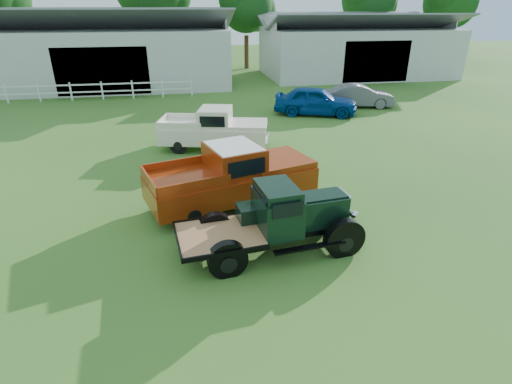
{
  "coord_description": "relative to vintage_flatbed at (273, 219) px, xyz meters",
  "views": [
    {
      "loc": [
        -1.62,
        -8.82,
        5.81
      ],
      "look_at": [
        0.2,
        1.2,
        1.05
      ],
      "focal_mm": 28.0,
      "sensor_mm": 36.0,
      "label": 1
    }
  ],
  "objects": [
    {
      "name": "red_pickup",
      "position": [
        -0.72,
        2.86,
        0.07
      ],
      "size": [
        5.81,
        3.58,
        1.98
      ],
      "primitive_type": null,
      "rotation": [
        0.0,
        0.0,
        0.29
      ],
      "color": "#8F2C0B",
      "rests_on": "ground"
    },
    {
      "name": "white_pickup",
      "position": [
        -0.8,
        8.52,
        -0.03
      ],
      "size": [
        5.16,
        2.99,
        1.78
      ],
      "primitive_type": null,
      "rotation": [
        0.0,
        0.0,
        -0.24
      ],
      "color": "white",
      "rests_on": "ground"
    },
    {
      "name": "tree_e",
      "position": [
        25.6,
        32.19,
        3.83
      ],
      "size": [
        5.7,
        5.7,
        9.5
      ],
      "primitive_type": null,
      "color": "black",
      "rests_on": "ground"
    },
    {
      "name": "misc_car_blue",
      "position": [
        5.54,
        13.6,
        -0.11
      ],
      "size": [
        5.12,
        3.43,
        1.62
      ],
      "primitive_type": "imported",
      "rotation": [
        0.0,
        0.0,
        1.22
      ],
      "color": "navy",
      "rests_on": "ground"
    },
    {
      "name": "ground",
      "position": [
        -0.4,
        0.19,
        -0.92
      ],
      "size": [
        120.0,
        120.0,
        0.0
      ],
      "primitive_type": "plane",
      "color": "#346124"
    },
    {
      "name": "tree_c",
      "position": [
        4.6,
        33.19,
        3.58
      ],
      "size": [
        5.4,
        5.4,
        9.0
      ],
      "primitive_type": null,
      "color": "black",
      "rests_on": "ground"
    },
    {
      "name": "fence_rail",
      "position": [
        -8.4,
        20.19,
        -0.32
      ],
      "size": [
        14.2,
        0.16,
        1.2
      ],
      "primitive_type": null,
      "color": "white",
      "rests_on": "ground"
    },
    {
      "name": "shed_right",
      "position": [
        13.6,
        27.19,
        1.68
      ],
      "size": [
        16.8,
        9.2,
        5.2
      ],
      "primitive_type": null,
      "color": "#A3A3A3",
      "rests_on": "ground"
    },
    {
      "name": "tree_d",
      "position": [
        17.6,
        34.19,
        4.08
      ],
      "size": [
        6.0,
        6.0,
        10.0
      ],
      "primitive_type": null,
      "color": "black",
      "rests_on": "ground"
    },
    {
      "name": "shed_left",
      "position": [
        -7.4,
        26.19,
        1.88
      ],
      "size": [
        18.8,
        10.2,
        5.6
      ],
      "primitive_type": null,
      "color": "#A3A3A3",
      "rests_on": "ground"
    },
    {
      "name": "vintage_flatbed",
      "position": [
        0.0,
        0.0,
        0.0
      ],
      "size": [
        4.81,
        2.35,
        1.83
      ],
      "primitive_type": null,
      "rotation": [
        0.0,
        0.0,
        0.12
      ],
      "color": "black",
      "rests_on": "ground"
    },
    {
      "name": "misc_car_grey",
      "position": [
        8.86,
        15.01,
        -0.23
      ],
      "size": [
        4.39,
        2.32,
        1.37
      ],
      "primitive_type": "imported",
      "rotation": [
        0.0,
        0.0,
        1.35
      ],
      "color": "#55555D",
      "rests_on": "ground"
    },
    {
      "name": "tree_b",
      "position": [
        -4.4,
        34.19,
        4.83
      ],
      "size": [
        6.9,
        6.9,
        11.5
      ],
      "primitive_type": null,
      "color": "black",
      "rests_on": "ground"
    }
  ]
}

